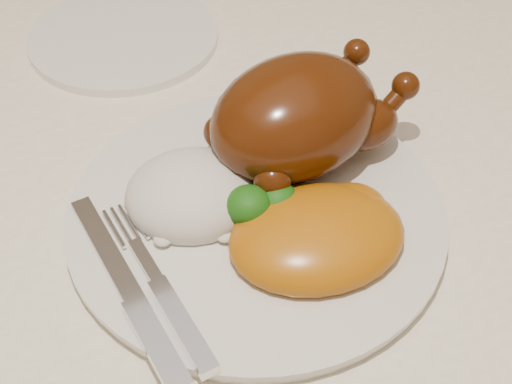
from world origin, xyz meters
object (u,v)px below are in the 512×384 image
dinner_plate (256,215)px  roast_chicken (299,115)px  dining_table (98,255)px  side_plate (124,37)px

dinner_plate → roast_chicken: 0.09m
dinner_plate → dining_table: bearing=134.5°
dining_table → dinner_plate: 0.20m
dinner_plate → roast_chicken: size_ratio=1.57×
dining_table → roast_chicken: 0.25m
dining_table → roast_chicken: size_ratio=8.19×
dining_table → roast_chicken: (0.18, -0.08, 0.16)m
dining_table → dinner_plate: dinner_plate is taller
roast_chicken → dinner_plate: bearing=-155.8°
side_plate → dining_table: bearing=-121.2°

